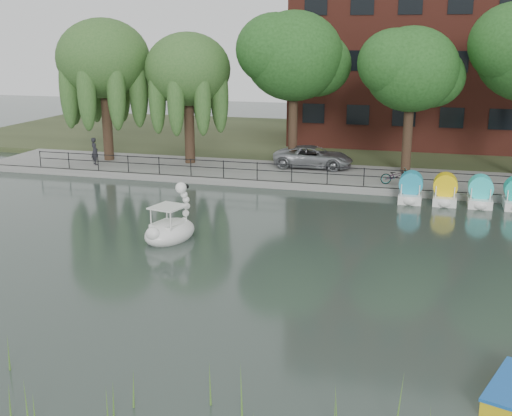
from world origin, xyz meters
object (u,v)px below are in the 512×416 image
at_px(minivan, 313,155).
at_px(swan_boat, 171,228).
at_px(pedestrian, 95,149).
at_px(bicycle, 396,175).

height_order(minivan, swan_boat, swan_boat).
bearing_deg(pedestrian, minivan, -129.58).
distance_m(bicycle, swan_boat, 14.22).
xyz_separation_m(bicycle, pedestrian, (-18.70, 0.54, 0.49)).
relative_size(bicycle, swan_boat, 0.57).
height_order(bicycle, pedestrian, pedestrian).
height_order(minivan, pedestrian, pedestrian).
bearing_deg(pedestrian, swan_boat, 169.43).
xyz_separation_m(minivan, swan_boat, (-3.33, -14.60, -0.67)).
relative_size(pedestrian, swan_boat, 0.66).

